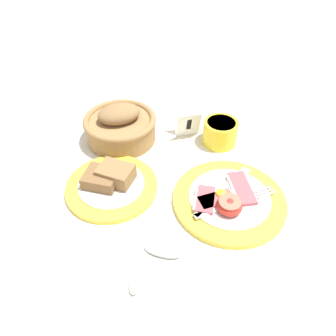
% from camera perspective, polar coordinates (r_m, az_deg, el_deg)
% --- Properties ---
extents(ground_plane, '(3.00, 3.00, 0.00)m').
position_cam_1_polar(ground_plane, '(0.70, 3.55, -5.21)').
color(ground_plane, beige).
extents(breakfast_plate, '(0.24, 0.24, 0.04)m').
position_cam_1_polar(breakfast_plate, '(0.69, 10.42, -5.40)').
color(breakfast_plate, yellow).
rests_on(breakfast_plate, ground_plane).
extents(bread_plate, '(0.20, 0.20, 0.05)m').
position_cam_1_polar(bread_plate, '(0.72, -9.92, -2.60)').
color(bread_plate, yellow).
rests_on(bread_plate, ground_plane).
extents(sugar_cup, '(0.09, 0.09, 0.06)m').
position_cam_1_polar(sugar_cup, '(0.83, 9.08, 6.26)').
color(sugar_cup, yellow).
rests_on(sugar_cup, ground_plane).
extents(bread_basket, '(0.18, 0.18, 0.10)m').
position_cam_1_polar(bread_basket, '(0.83, -8.29, 7.30)').
color(bread_basket, olive).
rests_on(bread_basket, ground_plane).
extents(number_card, '(0.07, 0.06, 0.07)m').
position_cam_1_polar(number_card, '(0.84, 3.41, 7.90)').
color(number_card, white).
rests_on(number_card, ground_plane).
extents(teaspoon_by_saucer, '(0.19, 0.08, 0.01)m').
position_cam_1_polar(teaspoon_by_saucer, '(0.61, 1.60, -14.85)').
color(teaspoon_by_saucer, silver).
rests_on(teaspoon_by_saucer, ground_plane).
extents(teaspoon_near_cup, '(0.07, 0.19, 0.01)m').
position_cam_1_polar(teaspoon_near_cup, '(0.60, -4.30, -16.05)').
color(teaspoon_near_cup, silver).
rests_on(teaspoon_near_cup, ground_plane).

